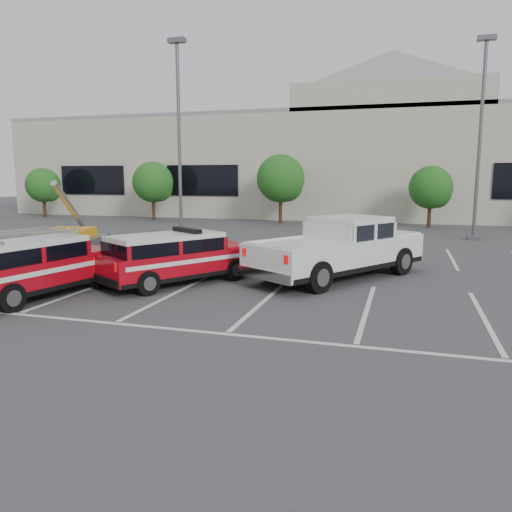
{
  "coord_description": "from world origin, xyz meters",
  "views": [
    {
      "loc": [
        3.53,
        -12.39,
        3.3
      ],
      "look_at": [
        -0.53,
        1.11,
        1.05
      ],
      "focal_mm": 35.0,
      "sensor_mm": 36.0,
      "label": 1
    }
  ],
  "objects_px": {
    "light_pole_left": "(179,140)",
    "light_pole_mid": "(480,139)",
    "tree_left": "(154,184)",
    "white_pickup": "(340,254)",
    "tree_mid_right": "(432,189)",
    "convention_building": "(367,160)",
    "fire_chief_suv": "(177,261)",
    "ladder_suv": "(35,270)",
    "utility_rig": "(63,251)",
    "tree_mid_left": "(282,180)",
    "tree_far_left": "(45,186)"
  },
  "relations": [
    {
      "from": "fire_chief_suv",
      "to": "white_pickup",
      "type": "xyz_separation_m",
      "value": [
        4.73,
        2.36,
        0.09
      ]
    },
    {
      "from": "tree_mid_left",
      "to": "tree_mid_right",
      "type": "xyz_separation_m",
      "value": [
        10.0,
        -0.0,
        -0.54
      ]
    },
    {
      "from": "utility_rig",
      "to": "tree_left",
      "type": "bearing_deg",
      "value": 94.08
    },
    {
      "from": "convention_building",
      "to": "tree_left",
      "type": "height_order",
      "value": "convention_building"
    },
    {
      "from": "tree_left",
      "to": "fire_chief_suv",
      "type": "relative_size",
      "value": 0.87
    },
    {
      "from": "light_pole_left",
      "to": "utility_rig",
      "type": "relative_size",
      "value": 2.46
    },
    {
      "from": "convention_building",
      "to": "light_pole_mid",
      "type": "bearing_deg",
      "value": -66.74
    },
    {
      "from": "tree_mid_left",
      "to": "light_pole_left",
      "type": "distance_m",
      "value": 10.73
    },
    {
      "from": "tree_mid_left",
      "to": "fire_chief_suv",
      "type": "height_order",
      "value": "tree_mid_left"
    },
    {
      "from": "light_pole_mid",
      "to": "ladder_suv",
      "type": "xyz_separation_m",
      "value": [
        -13.2,
        -17.2,
        -4.45
      ]
    },
    {
      "from": "light_pole_mid",
      "to": "fire_chief_suv",
      "type": "relative_size",
      "value": 2.02
    },
    {
      "from": "tree_mid_right",
      "to": "fire_chief_suv",
      "type": "height_order",
      "value": "tree_mid_right"
    },
    {
      "from": "light_pole_mid",
      "to": "white_pickup",
      "type": "height_order",
      "value": "light_pole_mid"
    },
    {
      "from": "convention_building",
      "to": "white_pickup",
      "type": "xyz_separation_m",
      "value": [
        1.33,
        -28.02,
        -3.93
      ]
    },
    {
      "from": "tree_mid_left",
      "to": "utility_rig",
      "type": "relative_size",
      "value": 1.16
    },
    {
      "from": "utility_rig",
      "to": "light_pole_left",
      "type": "bearing_deg",
      "value": 72.97
    },
    {
      "from": "convention_building",
      "to": "ladder_suv",
      "type": "xyz_separation_m",
      "value": [
        -6.38,
        -33.07,
        -3.98
      ]
    },
    {
      "from": "utility_rig",
      "to": "convention_building",
      "type": "bearing_deg",
      "value": 58.96
    },
    {
      "from": "tree_left",
      "to": "tree_mid_left",
      "type": "height_order",
      "value": "tree_mid_left"
    },
    {
      "from": "light_pole_left",
      "to": "light_pole_mid",
      "type": "height_order",
      "value": "same"
    },
    {
      "from": "convention_building",
      "to": "tree_mid_right",
      "type": "height_order",
      "value": "convention_building"
    },
    {
      "from": "tree_left",
      "to": "utility_rig",
      "type": "xyz_separation_m",
      "value": [
        6.52,
        -19.26,
        -2.14
      ]
    },
    {
      "from": "convention_building",
      "to": "utility_rig",
      "type": "relative_size",
      "value": 14.41
    },
    {
      "from": "tree_mid_left",
      "to": "tree_mid_right",
      "type": "bearing_deg",
      "value": -0.0
    },
    {
      "from": "light_pole_mid",
      "to": "utility_rig",
      "type": "relative_size",
      "value": 2.46
    },
    {
      "from": "ladder_suv",
      "to": "utility_rig",
      "type": "distance_m",
      "value": 4.55
    },
    {
      "from": "light_pole_mid",
      "to": "convention_building",
      "type": "bearing_deg",
      "value": 113.26
    },
    {
      "from": "tree_left",
      "to": "white_pickup",
      "type": "xyz_separation_m",
      "value": [
        16.42,
        -18.2,
        -1.98
      ]
    },
    {
      "from": "tree_mid_right",
      "to": "light_pole_left",
      "type": "bearing_deg",
      "value": -142.5
    },
    {
      "from": "ladder_suv",
      "to": "utility_rig",
      "type": "relative_size",
      "value": 1.19
    },
    {
      "from": "tree_mid_right",
      "to": "ladder_suv",
      "type": "xyz_separation_m",
      "value": [
        -11.29,
        -23.25,
        -1.76
      ]
    },
    {
      "from": "tree_mid_left",
      "to": "fire_chief_suv",
      "type": "xyz_separation_m",
      "value": [
        1.69,
        -20.56,
        -2.34
      ]
    },
    {
      "from": "fire_chief_suv",
      "to": "utility_rig",
      "type": "height_order",
      "value": "utility_rig"
    },
    {
      "from": "light_pole_mid",
      "to": "tree_left",
      "type": "bearing_deg",
      "value": 164.57
    },
    {
      "from": "tree_far_left",
      "to": "tree_mid_left",
      "type": "xyz_separation_m",
      "value": [
        20.0,
        0.0,
        0.54
      ]
    },
    {
      "from": "convention_building",
      "to": "ladder_suv",
      "type": "relative_size",
      "value": 12.08
    },
    {
      "from": "tree_left",
      "to": "light_pole_mid",
      "type": "relative_size",
      "value": 0.43
    },
    {
      "from": "tree_far_left",
      "to": "tree_mid_left",
      "type": "distance_m",
      "value": 20.01
    },
    {
      "from": "white_pickup",
      "to": "light_pole_left",
      "type": "bearing_deg",
      "value": 171.99
    },
    {
      "from": "tree_mid_right",
      "to": "convention_building",
      "type": "bearing_deg",
      "value": 116.57
    },
    {
      "from": "tree_far_left",
      "to": "white_pickup",
      "type": "xyz_separation_m",
      "value": [
        26.42,
        -18.2,
        -1.71
      ]
    },
    {
      "from": "tree_left",
      "to": "ladder_suv",
      "type": "height_order",
      "value": "tree_left"
    },
    {
      "from": "tree_far_left",
      "to": "ladder_suv",
      "type": "xyz_separation_m",
      "value": [
        18.71,
        -23.25,
        -1.76
      ]
    },
    {
      "from": "tree_mid_left",
      "to": "light_pole_mid",
      "type": "distance_m",
      "value": 13.53
    },
    {
      "from": "tree_far_left",
      "to": "light_pole_left",
      "type": "distance_m",
      "value": 19.85
    },
    {
      "from": "tree_far_left",
      "to": "light_pole_left",
      "type": "height_order",
      "value": "light_pole_left"
    },
    {
      "from": "fire_chief_suv",
      "to": "utility_rig",
      "type": "distance_m",
      "value": 5.33
    },
    {
      "from": "light_pole_mid",
      "to": "ladder_suv",
      "type": "relative_size",
      "value": 2.06
    },
    {
      "from": "tree_mid_right",
      "to": "ladder_suv",
      "type": "height_order",
      "value": "tree_mid_right"
    },
    {
      "from": "light_pole_mid",
      "to": "fire_chief_suv",
      "type": "height_order",
      "value": "light_pole_mid"
    }
  ]
}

